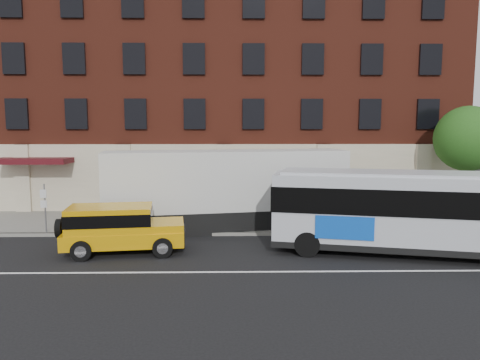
{
  "coord_description": "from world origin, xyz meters",
  "views": [
    {
      "loc": [
        0.47,
        -15.33,
        5.26
      ],
      "look_at": [
        0.84,
        5.5,
        2.75
      ],
      "focal_mm": 33.88,
      "sensor_mm": 36.0,
      "label": 1
    }
  ],
  "objects_px": {
    "sign_pole": "(45,206)",
    "shipping_container": "(227,191)",
    "street_tree": "(469,141)",
    "yellow_suv": "(118,226)",
    "city_bus": "(428,210)"
  },
  "relations": [
    {
      "from": "sign_pole",
      "to": "shipping_container",
      "type": "xyz_separation_m",
      "value": [
        8.71,
        1.08,
        0.54
      ]
    },
    {
      "from": "street_tree",
      "to": "yellow_suv",
      "type": "distance_m",
      "value": 19.17
    },
    {
      "from": "sign_pole",
      "to": "shipping_container",
      "type": "height_order",
      "value": "shipping_container"
    },
    {
      "from": "city_bus",
      "to": "yellow_suv",
      "type": "bearing_deg",
      "value": 177.03
    },
    {
      "from": "street_tree",
      "to": "shipping_container",
      "type": "height_order",
      "value": "street_tree"
    },
    {
      "from": "city_bus",
      "to": "yellow_suv",
      "type": "xyz_separation_m",
      "value": [
        -12.62,
        0.65,
        -0.75
      ]
    },
    {
      "from": "sign_pole",
      "to": "yellow_suv",
      "type": "distance_m",
      "value": 5.24
    },
    {
      "from": "sign_pole",
      "to": "city_bus",
      "type": "height_order",
      "value": "city_bus"
    },
    {
      "from": "street_tree",
      "to": "shipping_container",
      "type": "bearing_deg",
      "value": -170.38
    },
    {
      "from": "sign_pole",
      "to": "street_tree",
      "type": "relative_size",
      "value": 0.4
    },
    {
      "from": "yellow_suv",
      "to": "city_bus",
      "type": "bearing_deg",
      "value": -2.97
    },
    {
      "from": "city_bus",
      "to": "yellow_suv",
      "type": "relative_size",
      "value": 2.4
    },
    {
      "from": "sign_pole",
      "to": "yellow_suv",
      "type": "bearing_deg",
      "value": -35.49
    },
    {
      "from": "sign_pole",
      "to": "street_tree",
      "type": "xyz_separation_m",
      "value": [
        22.04,
        3.34,
        2.96
      ]
    },
    {
      "from": "street_tree",
      "to": "city_bus",
      "type": "relative_size",
      "value": 0.49
    }
  ]
}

